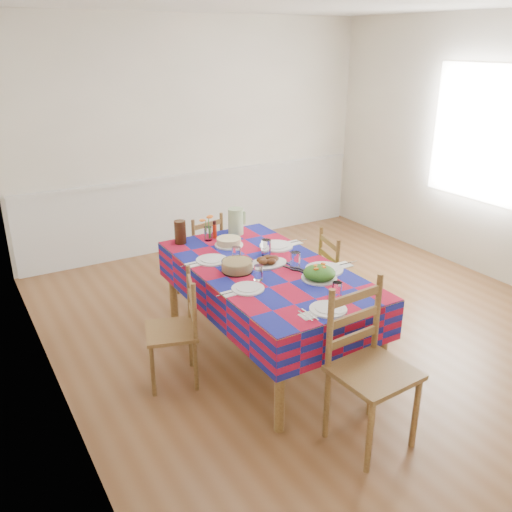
{
  "coord_description": "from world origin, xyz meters",
  "views": [
    {
      "loc": [
        -2.72,
        -3.45,
        2.41
      ],
      "look_at": [
        -0.72,
        -0.08,
        0.85
      ],
      "focal_mm": 38.0,
      "sensor_mm": 36.0,
      "label": 1
    }
  ],
  "objects": [
    {
      "name": "window_right",
      "position": [
        2.23,
        0.3,
        1.5
      ],
      "size": [
        0.0,
        1.4,
        1.4
      ],
      "primitive_type": "plane",
      "rotation": [
        0.0,
        -1.57,
        0.0
      ],
      "color": "white",
      "rests_on": "room"
    },
    {
      "name": "pasta_bowl",
      "position": [
        -0.9,
        -0.09,
        0.8
      ],
      "size": [
        0.24,
        0.24,
        0.09
      ],
      "color": "white",
      "rests_on": "dining_table"
    },
    {
      "name": "setting_near_head",
      "position": [
        -0.64,
        -0.92,
        0.78
      ],
      "size": [
        0.4,
        0.27,
        0.12
      ],
      "color": "silver",
      "rests_on": "dining_table"
    },
    {
      "name": "meat_platter",
      "position": [
        -0.62,
        -0.09,
        0.78
      ],
      "size": [
        0.32,
        0.23,
        0.06
      ],
      "color": "silver",
      "rests_on": "dining_table"
    },
    {
      "name": "chair_right",
      "position": [
        0.11,
        -0.13,
        0.45
      ],
      "size": [
        0.47,
        0.48,
        0.91
      ],
      "rotation": [
        0.0,
        0.0,
        1.34
      ],
      "color": "brown",
      "rests_on": "room"
    },
    {
      "name": "tea_pitcher",
      "position": [
        -1.02,
        0.71,
        0.86
      ],
      "size": [
        0.1,
        0.1,
        0.2
      ],
      "primitive_type": "cylinder",
      "color": "black",
      "rests_on": "dining_table"
    },
    {
      "name": "green_pitcher",
      "position": [
        -0.49,
        0.68,
        0.88
      ],
      "size": [
        0.14,
        0.14,
        0.24
      ],
      "primitive_type": "cylinder",
      "color": "#9FC48B",
      "rests_on": "dining_table"
    },
    {
      "name": "dining_table",
      "position": [
        -0.66,
        -0.14,
        0.67
      ],
      "size": [
        1.05,
        1.94,
        0.76
      ],
      "color": "brown",
      "rests_on": "room"
    },
    {
      "name": "cake",
      "position": [
        -0.69,
        0.44,
        0.79
      ],
      "size": [
        0.25,
        0.25,
        0.07
      ],
      "color": "silver",
      "rests_on": "dining_table"
    },
    {
      "name": "serving_utensils",
      "position": [
        -0.49,
        -0.24,
        0.76
      ],
      "size": [
        0.14,
        0.31,
        0.01
      ],
      "color": "black",
      "rests_on": "dining_table"
    },
    {
      "name": "setting_right_far",
      "position": [
        -0.41,
        0.16,
        0.79
      ],
      "size": [
        0.55,
        0.31,
        0.14
      ],
      "rotation": [
        0.0,
        0.0,
        -1.57
      ],
      "color": "silver",
      "rests_on": "dining_table"
    },
    {
      "name": "room",
      "position": [
        0.0,
        0.0,
        1.35
      ],
      "size": [
        4.58,
        5.08,
        2.78
      ],
      "color": "brown",
      "rests_on": "ground"
    },
    {
      "name": "name_card",
      "position": [
        -0.65,
        -1.05,
        0.77
      ],
      "size": [
        0.08,
        0.02,
        0.02
      ],
      "primitive_type": "cube",
      "color": "silver",
      "rests_on": "dining_table"
    },
    {
      "name": "hot_sauce",
      "position": [
        -0.7,
        0.68,
        0.84
      ],
      "size": [
        0.04,
        0.04,
        0.16
      ],
      "primitive_type": "cylinder",
      "color": "#B1230E",
      "rests_on": "dining_table"
    },
    {
      "name": "chair_near",
      "position": [
        -0.67,
        -1.35,
        0.52
      ],
      "size": [
        0.49,
        0.47,
        1.06
      ],
      "rotation": [
        0.0,
        0.0,
        0.06
      ],
      "color": "brown",
      "rests_on": "room"
    },
    {
      "name": "chair_left",
      "position": [
        -1.44,
        -0.15,
        0.43
      ],
      "size": [
        0.46,
        0.47,
        0.86
      ],
      "rotation": [
        0.0,
        0.0,
        -1.88
      ],
      "color": "brown",
      "rests_on": "room"
    },
    {
      "name": "flower_vase",
      "position": [
        -0.78,
        0.65,
        0.85
      ],
      "size": [
        0.15,
        0.12,
        0.23
      ],
      "color": "white",
      "rests_on": "dining_table"
    },
    {
      "name": "chair_far",
      "position": [
        -0.66,
        1.09,
        0.43
      ],
      "size": [
        0.44,
        0.43,
        0.87
      ],
      "rotation": [
        0.0,
        0.0,
        3.32
      ],
      "color": "brown",
      "rests_on": "room"
    },
    {
      "name": "setting_left_near",
      "position": [
        -0.94,
        -0.37,
        0.78
      ],
      "size": [
        0.43,
        0.26,
        0.11
      ],
      "rotation": [
        0.0,
        0.0,
        1.57
      ],
      "color": "silver",
      "rests_on": "dining_table"
    },
    {
      "name": "setting_left_far",
      "position": [
        -0.92,
        0.16,
        0.78
      ],
      "size": [
        0.47,
        0.28,
        0.12
      ],
      "rotation": [
        0.0,
        0.0,
        1.57
      ],
      "color": "silver",
      "rests_on": "dining_table"
    },
    {
      "name": "setting_right_near",
      "position": [
        -0.37,
        -0.37,
        0.79
      ],
      "size": [
        0.55,
        0.32,
        0.14
      ],
      "rotation": [
        0.0,
        0.0,
        -1.57
      ],
      "color": "silver",
      "rests_on": "dining_table"
    },
    {
      "name": "wainscot",
      "position": [
        0.0,
        2.48,
        0.49
      ],
      "size": [
        4.41,
        0.06,
        0.92
      ],
      "color": "silver",
      "rests_on": "room"
    },
    {
      "name": "salad_platter",
      "position": [
        -0.44,
        -0.53,
        0.8
      ],
      "size": [
        0.27,
        0.27,
        0.11
      ],
      "color": "silver",
      "rests_on": "dining_table"
    }
  ]
}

